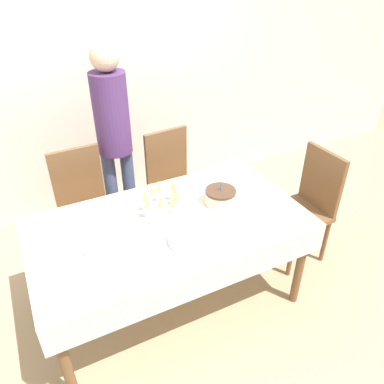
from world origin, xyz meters
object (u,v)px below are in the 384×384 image
(birthday_cake, at_px, (220,196))
(champagne_tray, at_px, (162,199))
(plate_stack_dessert, at_px, (164,220))
(person_standing, at_px, (113,128))
(dining_chair_right_end, at_px, (307,202))
(dining_chair_far_right, at_px, (173,180))
(plate_stack_main, at_px, (190,239))
(dining_chair_far_left, at_px, (84,202))

(birthday_cake, height_order, champagne_tray, same)
(champagne_tray, xyz_separation_m, plate_stack_dessert, (-0.04, -0.12, -0.08))
(person_standing, bearing_deg, plate_stack_dessert, -89.19)
(dining_chair_right_end, height_order, champagne_tray, dining_chair_right_end)
(dining_chair_far_right, xyz_separation_m, birthday_cake, (0.02, -0.77, 0.27))
(champagne_tray, bearing_deg, birthday_cake, -13.95)
(plate_stack_dessert, relative_size, person_standing, 0.12)
(champagne_tray, height_order, person_standing, person_standing)
(person_standing, bearing_deg, champagne_tray, -86.23)
(plate_stack_main, bearing_deg, person_standing, 93.74)
(dining_chair_far_left, bearing_deg, birthday_cake, -43.89)
(dining_chair_far_right, distance_m, plate_stack_dessert, 0.93)
(plate_stack_dessert, bearing_deg, dining_chair_right_end, -0.44)
(champagne_tray, relative_size, plate_stack_main, 1.23)
(birthday_cake, xyz_separation_m, plate_stack_dessert, (-0.43, -0.02, -0.04))
(dining_chair_far_right, xyz_separation_m, plate_stack_dessert, (-0.42, -0.79, 0.24))
(dining_chair_right_end, height_order, plate_stack_main, dining_chair_right_end)
(dining_chair_right_end, relative_size, plate_stack_main, 3.47)
(dining_chair_far_right, xyz_separation_m, champagne_tray, (-0.37, -0.67, 0.31))
(dining_chair_far_right, height_order, plate_stack_dessert, dining_chair_far_right)
(person_standing, bearing_deg, dining_chair_far_left, -152.59)
(person_standing, bearing_deg, dining_chair_right_end, -38.22)
(plate_stack_dessert, xyz_separation_m, person_standing, (-0.01, 0.98, 0.27))
(birthday_cake, bearing_deg, dining_chair_far_right, 91.34)
(plate_stack_main, bearing_deg, champagne_tray, 93.66)
(dining_chair_right_end, relative_size, plate_stack_dessert, 4.81)
(dining_chair_far_right, bearing_deg, champagne_tray, -118.98)
(plate_stack_main, xyz_separation_m, plate_stack_dessert, (-0.07, 0.25, -0.00))
(champagne_tray, bearing_deg, dining_chair_far_right, 61.02)
(dining_chair_far_left, height_order, dining_chair_right_end, same)
(plate_stack_main, height_order, person_standing, person_standing)
(person_standing, bearing_deg, plate_stack_main, -86.26)
(champagne_tray, bearing_deg, person_standing, 93.77)
(dining_chair_far_left, bearing_deg, plate_stack_main, -67.37)
(dining_chair_right_end, xyz_separation_m, birthday_cake, (-0.81, 0.03, 0.27))
(dining_chair_far_right, bearing_deg, person_standing, 156.83)
(dining_chair_far_left, xyz_separation_m, plate_stack_main, (0.43, -1.04, 0.24))
(champagne_tray, relative_size, plate_stack_dessert, 1.70)
(birthday_cake, bearing_deg, person_standing, 115.12)
(dining_chair_far_left, xyz_separation_m, person_standing, (0.35, 0.18, 0.50))
(champagne_tray, xyz_separation_m, plate_stack_main, (0.02, -0.37, -0.07))
(dining_chair_far_left, distance_m, dining_chair_right_end, 1.80)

